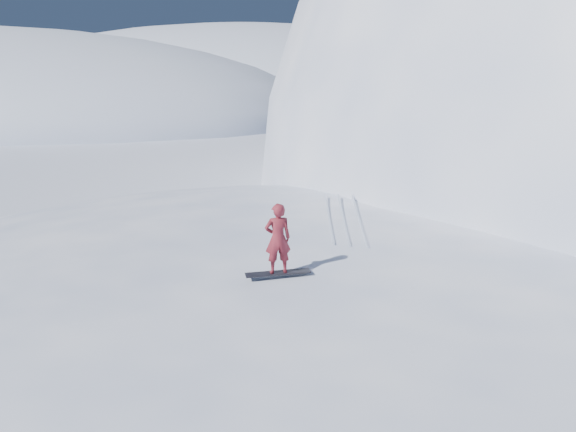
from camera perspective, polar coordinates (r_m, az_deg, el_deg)
name	(u,v)px	position (r m, az deg, el deg)	size (l,w,h in m)	color
ground	(320,359)	(13.23, 3.56, -15.57)	(400.00, 400.00, 0.00)	white
near_ridge	(370,311)	(15.76, 9.11, -10.34)	(36.00, 28.00, 4.80)	white
peak_shoulder	(553,198)	(32.95, 27.35, 1.82)	(28.00, 24.00, 18.00)	white
far_ridge_c	(235,103)	(128.38, -5.86, 12.41)	(140.00, 90.00, 36.00)	white
wind_bumps	(313,318)	(15.14, 2.84, -11.29)	(16.00, 14.40, 1.00)	white
snowboard	(278,273)	(11.86, -1.12, -6.34)	(1.51, 0.28, 0.03)	black
snowboarder	(278,239)	(11.57, -1.14, -2.52)	(0.60, 0.39, 1.64)	maroon
vapor_plume	(1,130)	(74.69, -29.25, 8.35)	(11.38, 9.11, 7.97)	white
board_tracks	(343,215)	(16.63, 6.17, 0.07)	(2.18, 5.91, 0.04)	silver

